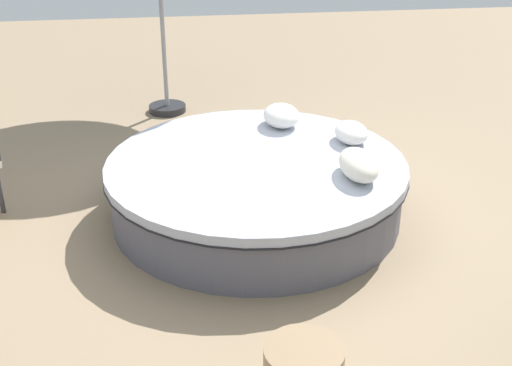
% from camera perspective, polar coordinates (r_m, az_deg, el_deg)
% --- Properties ---
extents(ground_plane, '(16.00, 16.00, 0.00)m').
position_cam_1_polar(ground_plane, '(5.75, -0.00, -2.71)').
color(ground_plane, '#9E8466').
extents(round_bed, '(2.51, 2.51, 0.50)m').
position_cam_1_polar(round_bed, '(5.63, -0.00, -0.39)').
color(round_bed, '#595966').
rests_on(round_bed, ground_plane).
extents(throw_pillow_0, '(0.53, 0.29, 0.21)m').
position_cam_1_polar(throw_pillow_0, '(5.27, 8.75, 1.55)').
color(throw_pillow_0, silver).
rests_on(throw_pillow_0, round_bed).
extents(throw_pillow_1, '(0.41, 0.28, 0.17)m').
position_cam_1_polar(throw_pillow_1, '(5.94, 8.13, 4.30)').
color(throw_pillow_1, white).
rests_on(throw_pillow_1, round_bed).
extents(throw_pillow_2, '(0.44, 0.33, 0.20)m').
position_cam_1_polar(throw_pillow_2, '(6.24, 2.19, 5.77)').
color(throw_pillow_2, white).
rests_on(throw_pillow_2, round_bed).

